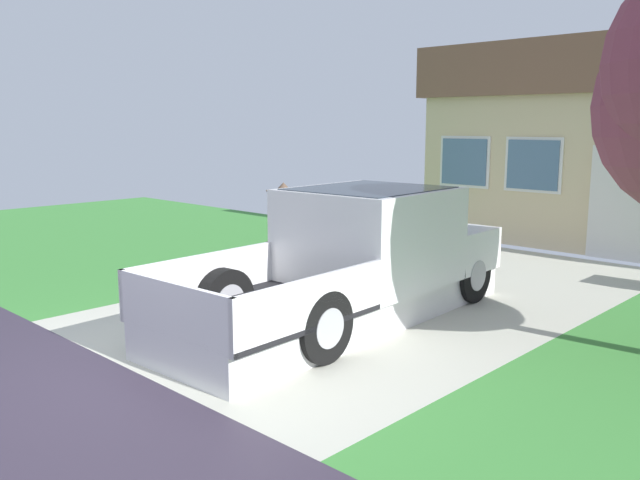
% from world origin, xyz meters
% --- Properties ---
extents(pickup_truck, '(2.18, 5.38, 1.70)m').
position_xyz_m(pickup_truck, '(0.25, 3.27, 0.75)').
color(pickup_truck, silver).
rests_on(pickup_truck, ground).
extents(person_with_hat, '(0.50, 0.50, 1.71)m').
position_xyz_m(person_with_hat, '(-1.05, 3.05, 0.97)').
color(person_with_hat, brown).
rests_on(person_with_hat, ground).
extents(handbag, '(0.38, 0.15, 0.40)m').
position_xyz_m(handbag, '(-0.98, 2.72, 0.12)').
color(handbag, beige).
rests_on(handbag, ground).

